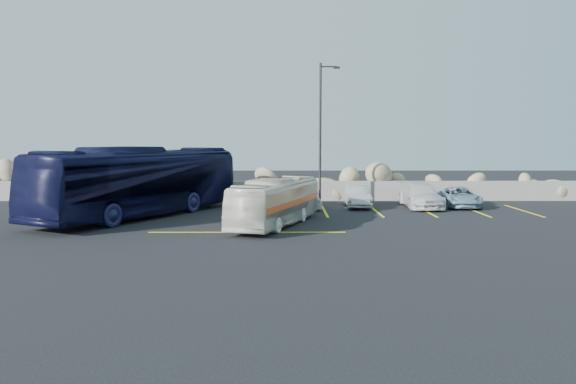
{
  "coord_description": "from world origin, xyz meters",
  "views": [
    {
      "loc": [
        0.61,
        -22.29,
        3.78
      ],
      "look_at": [
        0.67,
        4.0,
        1.29
      ],
      "focal_mm": 35.0,
      "sensor_mm": 36.0,
      "label": 1
    }
  ],
  "objects_px": {
    "car_b": "(357,197)",
    "car_d": "(460,197)",
    "tour_coach": "(140,182)",
    "car_c": "(421,196)",
    "car_a": "(304,196)",
    "lamppost": "(321,130)",
    "vintage_bus": "(276,202)"
  },
  "relations": [
    {
      "from": "vintage_bus",
      "to": "car_a",
      "type": "distance_m",
      "value": 6.34
    },
    {
      "from": "lamppost",
      "to": "vintage_bus",
      "type": "distance_m",
      "value": 8.43
    },
    {
      "from": "vintage_bus",
      "to": "car_c",
      "type": "distance_m",
      "value": 10.14
    },
    {
      "from": "car_a",
      "to": "car_c",
      "type": "distance_m",
      "value": 6.45
    },
    {
      "from": "vintage_bus",
      "to": "car_b",
      "type": "height_order",
      "value": "vintage_bus"
    },
    {
      "from": "tour_coach",
      "to": "car_c",
      "type": "distance_m",
      "value": 15.0
    },
    {
      "from": "tour_coach",
      "to": "car_d",
      "type": "bearing_deg",
      "value": 40.73
    },
    {
      "from": "car_a",
      "to": "car_c",
      "type": "height_order",
      "value": "car_c"
    },
    {
      "from": "car_a",
      "to": "car_b",
      "type": "xyz_separation_m",
      "value": [
        2.95,
        0.34,
        -0.05
      ]
    },
    {
      "from": "tour_coach",
      "to": "car_b",
      "type": "distance_m",
      "value": 11.7
    },
    {
      "from": "lamppost",
      "to": "tour_coach",
      "type": "height_order",
      "value": "lamppost"
    },
    {
      "from": "car_b",
      "to": "lamppost",
      "type": "bearing_deg",
      "value": 157.19
    },
    {
      "from": "lamppost",
      "to": "car_c",
      "type": "bearing_deg",
      "value": -10.42
    },
    {
      "from": "tour_coach",
      "to": "car_a",
      "type": "xyz_separation_m",
      "value": [
        8.08,
        3.38,
        -1.07
      ]
    },
    {
      "from": "car_a",
      "to": "car_c",
      "type": "xyz_separation_m",
      "value": [
        6.44,
        0.22,
        0.02
      ]
    },
    {
      "from": "vintage_bus",
      "to": "car_a",
      "type": "height_order",
      "value": "vintage_bus"
    },
    {
      "from": "vintage_bus",
      "to": "car_d",
      "type": "bearing_deg",
      "value": 52.35
    },
    {
      "from": "lamppost",
      "to": "car_a",
      "type": "height_order",
      "value": "lamppost"
    },
    {
      "from": "lamppost",
      "to": "car_b",
      "type": "height_order",
      "value": "lamppost"
    },
    {
      "from": "car_b",
      "to": "car_d",
      "type": "xyz_separation_m",
      "value": [
        5.73,
        0.14,
        -0.04
      ]
    },
    {
      "from": "car_b",
      "to": "car_d",
      "type": "bearing_deg",
      "value": 2.74
    },
    {
      "from": "car_a",
      "to": "car_d",
      "type": "bearing_deg",
      "value": -2.79
    },
    {
      "from": "car_b",
      "to": "car_d",
      "type": "relative_size",
      "value": 0.91
    },
    {
      "from": "tour_coach",
      "to": "car_a",
      "type": "distance_m",
      "value": 8.83
    },
    {
      "from": "car_d",
      "to": "car_c",
      "type": "bearing_deg",
      "value": -168.43
    },
    {
      "from": "lamppost",
      "to": "car_c",
      "type": "height_order",
      "value": "lamppost"
    },
    {
      "from": "vintage_bus",
      "to": "car_a",
      "type": "xyz_separation_m",
      "value": [
        1.44,
        6.16,
        -0.39
      ]
    },
    {
      "from": "lamppost",
      "to": "vintage_bus",
      "type": "relative_size",
      "value": 1.08
    },
    {
      "from": "lamppost",
      "to": "vintage_bus",
      "type": "height_order",
      "value": "lamppost"
    },
    {
      "from": "car_d",
      "to": "lamppost",
      "type": "bearing_deg",
      "value": 179.37
    },
    {
      "from": "lamppost",
      "to": "car_d",
      "type": "relative_size",
      "value": 2.02
    },
    {
      "from": "tour_coach",
      "to": "car_c",
      "type": "bearing_deg",
      "value": 41.67
    }
  ]
}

